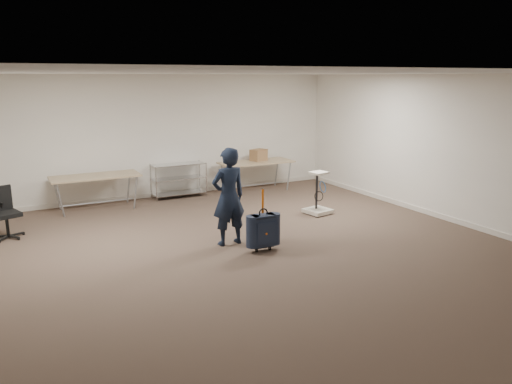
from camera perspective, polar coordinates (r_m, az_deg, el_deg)
ground at (r=8.08m, az=1.10°, el=-6.83°), size 9.00×9.00×0.00m
room_shell at (r=9.23m, az=-3.03°, el=-3.94°), size 8.00×9.00×9.00m
folding_table_left at (r=10.95m, az=-17.89°, el=1.53°), size 1.80×0.75×0.73m
folding_table_right at (r=12.15m, az=0.02°, el=3.26°), size 1.80×0.75×0.73m
wire_shelf at (r=11.69m, az=-8.83°, el=1.53°), size 1.22×0.47×0.80m
person at (r=8.22m, az=-3.16°, el=-0.54°), size 0.62×0.43×1.64m
suitcase at (r=7.99m, az=0.83°, el=-4.42°), size 0.38×0.24×1.02m
office_chair at (r=9.70m, az=-26.64°, el=-3.14°), size 0.54×0.55×0.90m
equipment_cart at (r=10.27m, az=7.10°, el=-1.23°), size 0.55×0.55×0.87m
cardboard_box at (r=12.26m, az=0.30°, el=4.26°), size 0.44×0.39×0.28m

